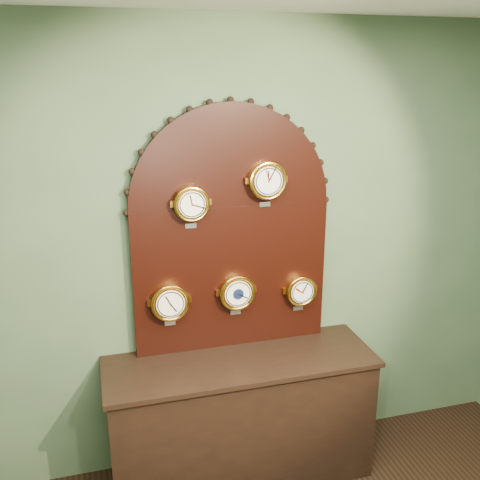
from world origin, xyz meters
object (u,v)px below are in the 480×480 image
object	(u,v)px
shop_counter	(241,420)
roman_clock	(191,203)
display_board	(231,223)
barometer	(237,292)
arabic_clock	(267,180)
hygrometer	(170,302)
tide_clock	(301,290)

from	to	relation	value
shop_counter	roman_clock	xyz separation A→B (m)	(-0.25, 0.15, 1.38)
display_board	barometer	distance (m)	0.43
display_board	barometer	xyz separation A→B (m)	(0.02, -0.07, -0.42)
roman_clock	arabic_clock	world-z (taller)	arabic_clock
hygrometer	barometer	xyz separation A→B (m)	(0.41, 0.00, 0.02)
roman_clock	tide_clock	bearing A→B (deg)	0.02
roman_clock	tide_clock	world-z (taller)	roman_clock
display_board	roman_clock	size ratio (longest dim) A/B	5.93
roman_clock	barometer	world-z (taller)	roman_clock
arabic_clock	tide_clock	distance (m)	0.75
arabic_clock	hygrometer	xyz separation A→B (m)	(-0.59, -0.00, -0.70)
display_board	tide_clock	distance (m)	0.63
barometer	tide_clock	size ratio (longest dim) A/B	1.10
roman_clock	barometer	bearing A→B (deg)	-0.13
hygrometer	arabic_clock	bearing A→B (deg)	0.01
shop_counter	roman_clock	bearing A→B (deg)	148.26
arabic_clock	barometer	bearing A→B (deg)	-179.98
shop_counter	roman_clock	world-z (taller)	roman_clock
tide_clock	arabic_clock	bearing A→B (deg)	-179.81
roman_clock	shop_counter	bearing A→B (deg)	-31.74
hygrometer	tide_clock	size ratio (longest dim) A/B	1.13
shop_counter	tide_clock	distance (m)	0.90
display_board	roman_clock	distance (m)	0.30
display_board	arabic_clock	bearing A→B (deg)	-18.46
shop_counter	arabic_clock	xyz separation A→B (m)	(0.20, 0.15, 1.49)
shop_counter	display_board	xyz separation A→B (m)	(0.00, 0.22, 1.23)
shop_counter	display_board	size ratio (longest dim) A/B	1.05
arabic_clock	hygrometer	size ratio (longest dim) A/B	0.99
shop_counter	arabic_clock	distance (m)	1.51
display_board	tide_clock	xyz separation A→B (m)	(0.43, -0.07, -0.46)
display_board	arabic_clock	size ratio (longest dim) A/B	5.51
barometer	arabic_clock	bearing A→B (deg)	0.02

